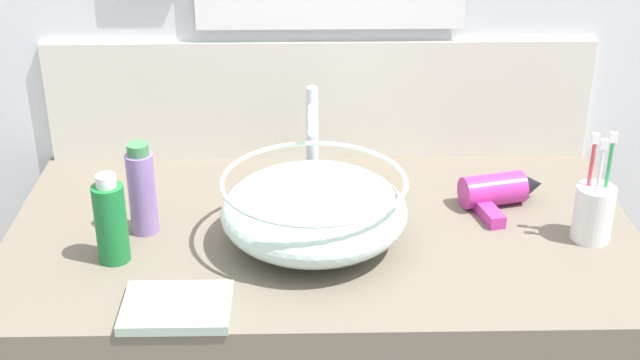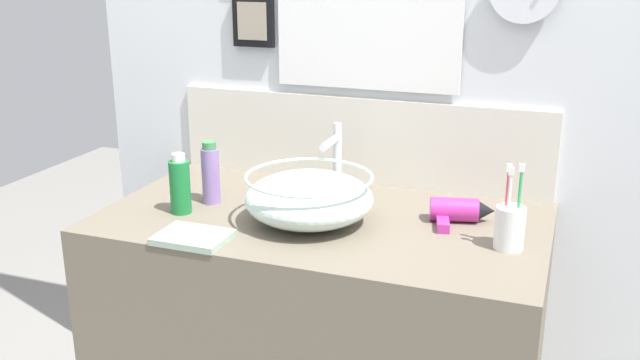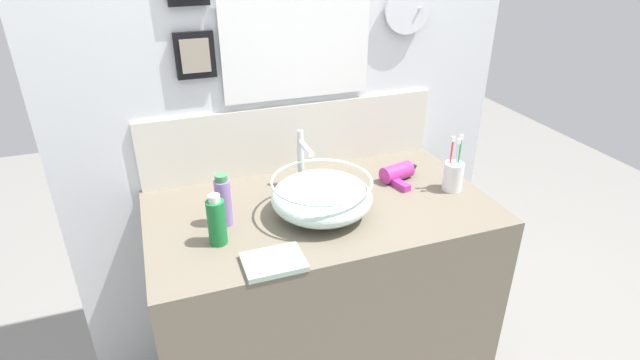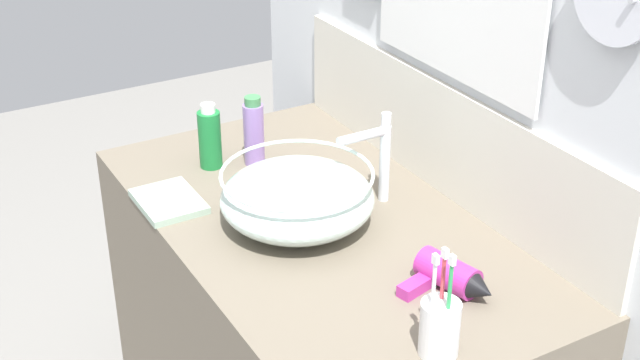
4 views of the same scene
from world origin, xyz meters
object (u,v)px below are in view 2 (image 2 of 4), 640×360
(toothbrush_cup, at_px, (510,226))
(lotion_bottle, at_px, (210,174))
(hair_drier, at_px, (459,211))
(shampoo_bottle, at_px, (180,185))
(faucet, at_px, (335,156))
(glass_bowl_sink, at_px, (309,198))
(hand_towel, at_px, (193,237))

(toothbrush_cup, distance_m, lotion_bottle, 0.80)
(hair_drier, bearing_deg, shampoo_bottle, -165.21)
(shampoo_bottle, bearing_deg, faucet, 36.12)
(glass_bowl_sink, relative_size, hair_drier, 1.90)
(toothbrush_cup, bearing_deg, glass_bowl_sink, -179.48)
(glass_bowl_sink, xyz_separation_m, hand_towel, (-0.22, -0.21, -0.06))
(faucet, bearing_deg, hand_towel, -118.04)
(glass_bowl_sink, xyz_separation_m, faucet, (0.00, 0.20, 0.06))
(lotion_bottle, height_order, shampoo_bottle, lotion_bottle)
(hair_drier, xyz_separation_m, hand_towel, (-0.57, -0.34, -0.02))
(hair_drier, xyz_separation_m, toothbrush_cup, (0.14, -0.13, 0.03))
(faucet, relative_size, toothbrush_cup, 1.03)
(glass_bowl_sink, xyz_separation_m, shampoo_bottle, (-0.34, -0.05, 0.01))
(hair_drier, bearing_deg, glass_bowl_sink, -159.20)
(glass_bowl_sink, distance_m, hair_drier, 0.38)
(faucet, xyz_separation_m, hand_towel, (-0.22, -0.41, -0.12))
(lotion_bottle, bearing_deg, shampoo_bottle, -111.23)
(glass_bowl_sink, distance_m, lotion_bottle, 0.31)
(hand_towel, bearing_deg, shampoo_bottle, 128.50)
(hair_drier, distance_m, toothbrush_cup, 0.19)
(hair_drier, bearing_deg, faucet, 169.56)
(hair_drier, height_order, hand_towel, hair_drier)
(hair_drier, relative_size, lotion_bottle, 1.00)
(toothbrush_cup, relative_size, hand_towel, 1.21)
(faucet, height_order, shampoo_bottle, faucet)
(faucet, xyz_separation_m, lotion_bottle, (-0.31, -0.15, -0.04))
(faucet, bearing_deg, hair_drier, -10.44)
(faucet, height_order, toothbrush_cup, faucet)
(toothbrush_cup, xyz_separation_m, lotion_bottle, (-0.80, 0.04, 0.03))
(hair_drier, relative_size, hand_towel, 1.01)
(shampoo_bottle, bearing_deg, hand_towel, -51.50)
(glass_bowl_sink, height_order, hair_drier, glass_bowl_sink)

